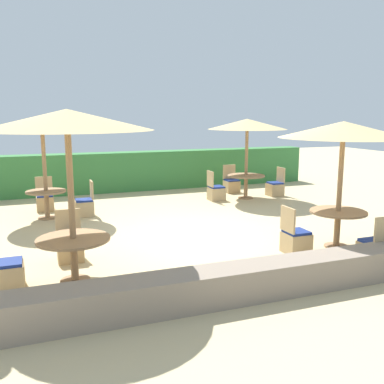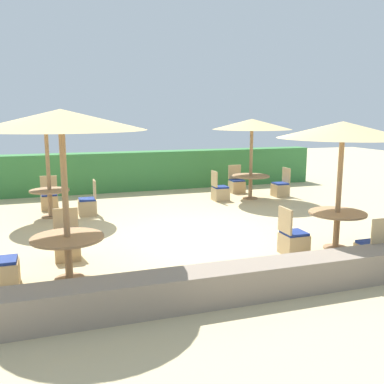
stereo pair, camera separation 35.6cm
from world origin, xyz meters
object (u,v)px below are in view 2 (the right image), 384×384
object	(u,v)px
parasol_front_right	(343,130)
patio_chair_front_right_west	(293,241)
patio_chair_back_right_east	(281,188)
patio_chair_front_left_north	(67,245)
round_table_front_left	(68,245)
patio_chair_back_right_west	(220,192)
round_table_back_left	(50,196)
patio_chair_back_left_north	(50,200)
patio_chair_back_left_east	(88,205)
patio_chair_front_right_south	(373,253)
parasol_front_left	(61,121)
parasol_back_right	(252,125)
round_table_front_right	(337,219)
round_table_back_right	(251,180)
parasol_back_left	(45,123)
patio_chair_front_left_west	(2,271)
patio_chair_back_right_north	(237,185)

from	to	relation	value
parasol_front_right	patio_chair_front_right_west	bearing A→B (deg)	-177.77
patio_chair_back_right_east	patio_chair_front_left_north	xyz separation A→B (m)	(-6.89, -4.15, 0.00)
round_table_front_left	patio_chair_back_right_west	bearing A→B (deg)	47.62
patio_chair_back_right_east	round_table_back_left	size ratio (longest dim) A/B	0.92
patio_chair_front_right_west	round_table_back_left	xyz separation A→B (m)	(-4.42, 4.62, 0.30)
patio_chair_back_right_east	patio_chair_back_left_north	distance (m)	7.20
patio_chair_front_left_north	patio_chair_back_left_east	size ratio (longest dim) A/B	1.00
patio_chair_front_right_south	parasol_front_left	bearing A→B (deg)	168.16
parasol_front_right	round_table_front_left	world-z (taller)	parasol_front_right
parasol_back_right	patio_chair_back_left_east	world-z (taller)	parasol_back_right
parasol_back_right	parasol_front_left	xyz separation A→B (m)	(-5.79, -5.18, 0.24)
round_table_front_right	round_table_back_left	world-z (taller)	round_table_front_right
patio_chair_back_right_east	round_table_back_right	bearing A→B (deg)	92.66
patio_chair_front_right_west	patio_chair_back_left_north	world-z (taller)	same
patio_chair_front_right_west	parasol_back_left	xyz separation A→B (m)	(-4.42, 4.62, 2.18)
patio_chair_back_left_north	round_table_front_left	bearing A→B (deg)	92.93
parasol_back_right	patio_chair_front_right_west	size ratio (longest dim) A/B	2.70
patio_chair_front_left_west	round_table_back_left	size ratio (longest dim) A/B	0.92
patio_chair_front_left_north	round_table_back_left	size ratio (longest dim) A/B	0.92
round_table_front_right	patio_chair_front_right_south	size ratio (longest dim) A/B	1.21
patio_chair_back_right_west	parasol_back_left	world-z (taller)	parasol_back_left
patio_chair_front_left_west	patio_chair_back_left_east	size ratio (longest dim) A/B	1.00
round_table_back_right	parasol_front_right	world-z (taller)	parasol_front_right
patio_chair_front_right_west	patio_chair_back_left_east	world-z (taller)	same
round_table_back_right	parasol_back_left	xyz separation A→B (m)	(-6.05, -0.58, 1.83)
parasol_back_left	patio_chair_back_left_east	xyz separation A→B (m)	(0.95, -0.05, -2.18)
round_table_front_right	patio_chair_front_right_south	world-z (taller)	patio_chair_front_right_south
round_table_back_right	patio_chair_front_right_south	distance (m)	6.30
round_table_front_left	parasol_back_left	world-z (taller)	parasol_back_left
patio_chair_back_right_west	parasol_front_right	size ratio (longest dim) A/B	0.37
parasol_back_left	round_table_back_left	bearing A→B (deg)	0.00
parasol_front_left	parasol_back_right	bearing A→B (deg)	41.84
patio_chair_front_right_south	patio_chair_front_left_west	xyz separation A→B (m)	(-6.14, 1.12, 0.00)
parasol_back_right	parasol_front_left	distance (m)	7.77
patio_chair_back_left_north	patio_chair_front_left_north	bearing A→B (deg)	93.85
parasol_back_right	patio_chair_back_left_north	distance (m)	6.43
patio_chair_back_right_east	patio_chair_front_right_south	bearing A→B (deg)	164.29
parasol_back_right	parasol_front_right	distance (m)	5.21
parasol_back_left	round_table_back_left	distance (m)	1.88
round_table_front_right	round_table_front_left	bearing A→B (deg)	-179.88
patio_chair_back_right_north	patio_chair_front_right_west	bearing A→B (deg)	75.35
round_table_back_right	round_table_front_right	size ratio (longest dim) A/B	1.06
patio_chair_back_right_north	patio_chair_front_right_south	distance (m)	7.40
parasol_front_right	patio_chair_front_right_south	size ratio (longest dim) A/B	2.72
round_table_back_right	patio_chair_back_left_east	xyz separation A→B (m)	(-5.10, -0.64, -0.35)
patio_chair_front_right_south	parasol_back_left	world-z (taller)	parasol_back_left
parasol_back_left	patio_chair_back_left_north	world-z (taller)	parasol_back_left
patio_chair_front_left_west	patio_chair_back_left_north	world-z (taller)	same
round_table_back_right	patio_chair_front_left_north	world-z (taller)	patio_chair_front_left_north
patio_chair_back_right_east	round_table_back_left	distance (m)	7.21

